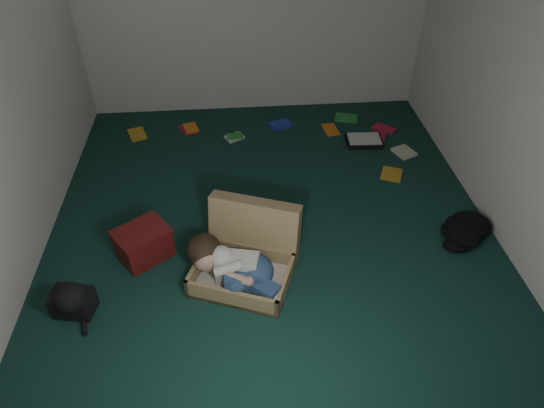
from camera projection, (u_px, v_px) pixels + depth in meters
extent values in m
plane|color=#11322C|center=(271.00, 223.00, 4.50)|extent=(4.50, 4.50, 0.00)
plane|color=silver|center=(253.00, 2.00, 5.40)|extent=(4.50, 0.00, 4.50)
plane|color=silver|center=(318.00, 353.00, 1.94)|extent=(4.50, 0.00, 4.50)
plane|color=silver|center=(523.00, 85.00, 3.81)|extent=(0.00, 4.50, 4.50)
cube|color=tan|center=(242.00, 275.00, 3.89)|extent=(0.90, 0.78, 0.17)
cube|color=silver|center=(242.00, 279.00, 3.91)|extent=(0.82, 0.69, 0.02)
cube|color=tan|center=(254.00, 229.00, 4.03)|extent=(0.79, 0.49, 0.56)
cube|color=silver|center=(238.00, 268.00, 3.81)|extent=(0.36, 0.25, 0.24)
sphere|color=tan|center=(207.00, 259.00, 3.80)|extent=(0.21, 0.21, 0.21)
ellipsoid|color=black|center=(204.00, 249.00, 3.83)|extent=(0.27, 0.29, 0.24)
ellipsoid|color=navy|center=(258.00, 271.00, 3.79)|extent=(0.25, 0.29, 0.24)
cube|color=navy|center=(243.00, 281.00, 3.72)|extent=(0.29, 0.15, 0.15)
cube|color=navy|center=(263.00, 289.00, 3.70)|extent=(0.28, 0.27, 0.12)
sphere|color=white|center=(277.00, 290.00, 3.71)|extent=(0.12, 0.12, 0.12)
sphere|color=white|center=(274.00, 299.00, 3.67)|extent=(0.11, 0.11, 0.11)
cylinder|color=tan|center=(238.00, 278.00, 3.67)|extent=(0.21, 0.13, 0.07)
cube|color=#5C1412|center=(144.00, 245.00, 4.08)|extent=(0.51, 0.49, 0.27)
cube|color=#5C1412|center=(141.00, 232.00, 3.99)|extent=(0.54, 0.52, 0.02)
cube|color=black|center=(364.00, 141.00, 5.55)|extent=(0.42, 0.33, 0.05)
cube|color=white|center=(364.00, 139.00, 5.54)|extent=(0.38, 0.28, 0.01)
cube|color=gold|center=(137.00, 134.00, 5.69)|extent=(0.22, 0.17, 0.02)
cube|color=#C11939|center=(189.00, 129.00, 5.78)|extent=(0.28, 0.26, 0.02)
cube|color=white|center=(234.00, 138.00, 5.63)|extent=(0.22, 0.26, 0.02)
cube|color=#1F37A8|center=(281.00, 125.00, 5.85)|extent=(0.23, 0.26, 0.02)
cube|color=orange|center=(331.00, 129.00, 5.78)|extent=(0.27, 0.26, 0.02)
cube|color=#268E37|center=(346.00, 118.00, 5.98)|extent=(0.23, 0.18, 0.02)
cube|color=#95257B|center=(378.00, 138.00, 5.62)|extent=(0.27, 0.27, 0.02)
cube|color=beige|center=(404.00, 152.00, 5.39)|extent=(0.20, 0.25, 0.02)
cube|color=gold|center=(392.00, 174.00, 5.08)|extent=(0.24, 0.27, 0.02)
cube|color=#C11939|center=(384.00, 128.00, 5.79)|extent=(0.27, 0.25, 0.02)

